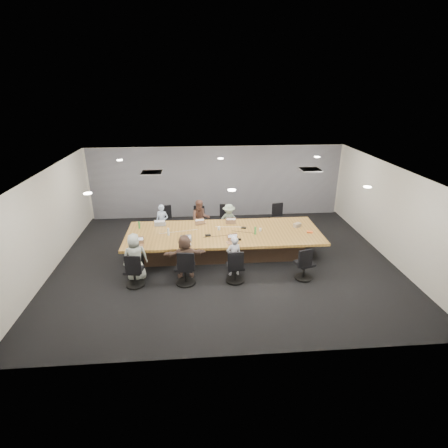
{
  "coord_description": "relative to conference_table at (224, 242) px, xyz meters",
  "views": [
    {
      "loc": [
        -0.79,
        -9.41,
        5.03
      ],
      "look_at": [
        0.0,
        0.4,
        1.05
      ],
      "focal_mm": 28.0,
      "sensor_mm": 36.0,
      "label": 1
    }
  ],
  "objects": [
    {
      "name": "cup_white_far",
      "position": [
        -0.14,
        0.18,
        0.39
      ],
      "size": [
        0.11,
        0.11,
        0.11
      ],
      "primitive_type": "cylinder",
      "rotation": [
        0.0,
        0.0,
        0.34
      ],
      "color": "white",
      "rests_on": "conference_table"
    },
    {
      "name": "floor",
      "position": [
        0.0,
        -0.5,
        -0.4
      ],
      "size": [
        10.0,
        8.0,
        0.0
      ],
      "primitive_type": "cube",
      "color": "black",
      "rests_on": "ground"
    },
    {
      "name": "cup_white_near",
      "position": [
        1.15,
        -0.01,
        0.38
      ],
      "size": [
        0.09,
        0.09,
        0.09
      ],
      "primitive_type": "cylinder",
      "rotation": [
        0.0,
        0.0,
        0.23
      ],
      "color": "white",
      "rests_on": "conference_table"
    },
    {
      "name": "laptop_0",
      "position": [
        -2.01,
        0.8,
        0.35
      ],
      "size": [
        0.36,
        0.25,
        0.02
      ],
      "primitive_type": "cube",
      "rotation": [
        0.0,
        0.0,
        3.16
      ],
      "color": "#B2B2B7",
      "rests_on": "conference_table"
    },
    {
      "name": "conference_table",
      "position": [
        0.0,
        0.0,
        0.0
      ],
      "size": [
        6.0,
        2.2,
        0.74
      ],
      "color": "#402D22",
      "rests_on": "ground"
    },
    {
      "name": "person_4",
      "position": [
        -2.51,
        -1.35,
        0.27
      ],
      "size": [
        0.74,
        0.58,
        1.34
      ],
      "primitive_type": "imported",
      "rotation": [
        0.0,
        0.0,
        3.4
      ],
      "color": "#A2ABA3",
      "rests_on": "ground"
    },
    {
      "name": "person_5",
      "position": [
        -1.17,
        -1.35,
        0.23
      ],
      "size": [
        1.2,
        0.48,
        1.26
      ],
      "primitive_type": "imported",
      "rotation": [
        0.0,
        0.0,
        3.23
      ],
      "color": "brown",
      "rests_on": "ground"
    },
    {
      "name": "chair_3",
      "position": [
        2.06,
        1.7,
        -0.01
      ],
      "size": [
        0.64,
        0.64,
        0.78
      ],
      "primitive_type": null,
      "rotation": [
        0.0,
        0.0,
        3.41
      ],
      "color": "black",
      "rests_on": "ground"
    },
    {
      "name": "bottle_green_right",
      "position": [
        0.95,
        -0.25,
        0.46
      ],
      "size": [
        0.07,
        0.07,
        0.24
      ],
      "primitive_type": "cylinder",
      "rotation": [
        0.0,
        0.0,
        -0.1
      ],
      "color": "#3A8B3A",
      "rests_on": "conference_table"
    },
    {
      "name": "mic_right",
      "position": [
        0.66,
        0.26,
        0.35
      ],
      "size": [
        0.18,
        0.15,
        0.03
      ],
      "primitive_type": "cube",
      "rotation": [
        0.0,
        0.0,
        -0.29
      ],
      "color": "black",
      "rests_on": "conference_table"
    },
    {
      "name": "mug_brown",
      "position": [
        -2.65,
        -0.43,
        0.39
      ],
      "size": [
        0.1,
        0.1,
        0.1
      ],
      "primitive_type": "cylinder",
      "rotation": [
        0.0,
        0.0,
        -0.18
      ],
      "color": "brown",
      "rests_on": "conference_table"
    },
    {
      "name": "laptop_6",
      "position": [
        0.17,
        -0.8,
        0.35
      ],
      "size": [
        0.34,
        0.27,
        0.02
      ],
      "primitive_type": "cube",
      "rotation": [
        0.0,
        0.0,
        0.23
      ],
      "color": "#8C6647",
      "rests_on": "conference_table"
    },
    {
      "name": "chair_2",
      "position": [
        0.28,
        1.7,
        -0.01
      ],
      "size": [
        0.66,
        0.66,
        0.79
      ],
      "primitive_type": null,
      "rotation": [
        0.0,
        0.0,
        2.87
      ],
      "color": "black",
      "rests_on": "ground"
    },
    {
      "name": "person_2",
      "position": [
        0.28,
        1.35,
        0.19
      ],
      "size": [
        0.82,
        0.54,
        1.18
      ],
      "primitive_type": "imported",
      "rotation": [
        0.0,
        0.0,
        6.42
      ],
      "color": "#8DA68F",
      "rests_on": "ground"
    },
    {
      "name": "chair_0",
      "position": [
        -2.01,
        1.7,
        0.0
      ],
      "size": [
        0.7,
        0.7,
        0.81
      ],
      "primitive_type": null,
      "rotation": [
        0.0,
        0.0,
        3.47
      ],
      "color": "black",
      "rests_on": "ground"
    },
    {
      "name": "wall_left",
      "position": [
        -5.0,
        -0.5,
        1.0
      ],
      "size": [
        0.0,
        8.0,
        2.8
      ],
      "primitive_type": "cube",
      "rotation": [
        1.57,
        0.0,
        1.57
      ],
      "color": "beige",
      "rests_on": "ground"
    },
    {
      "name": "laptop_2",
      "position": [
        0.28,
        0.8,
        0.35
      ],
      "size": [
        0.33,
        0.23,
        0.02
      ],
      "primitive_type": "cube",
      "rotation": [
        0.0,
        0.0,
        3.12
      ],
      "color": "#8C6647",
      "rests_on": "conference_table"
    },
    {
      "name": "mic_left",
      "position": [
        -0.5,
        -0.24,
        0.36
      ],
      "size": [
        0.18,
        0.13,
        0.03
      ],
      "primitive_type": "cube",
      "rotation": [
        0.0,
        0.0,
        0.12
      ],
      "color": "black",
      "rests_on": "conference_table"
    },
    {
      "name": "wall_right",
      "position": [
        5.0,
        -0.5,
        1.0
      ],
      "size": [
        0.0,
        8.0,
        2.8
      ],
      "primitive_type": "cube",
      "rotation": [
        1.57,
        0.0,
        -1.57
      ],
      "color": "beige",
      "rests_on": "ground"
    },
    {
      "name": "laptop_4",
      "position": [
        -2.51,
        -0.8,
        0.35
      ],
      "size": [
        0.31,
        0.22,
        0.02
      ],
      "primitive_type": "cube",
      "rotation": [
        0.0,
        0.0,
        0.03
      ],
      "color": "#8C6647",
      "rests_on": "conference_table"
    },
    {
      "name": "chair_1",
      "position": [
        -0.7,
        1.7,
        -0.04
      ],
      "size": [
        0.56,
        0.56,
        0.73
      ],
      "primitive_type": null,
      "rotation": [
        0.0,
        0.0,
        2.99
      ],
      "color": "black",
      "rests_on": "ground"
    },
    {
      "name": "wall_back",
      "position": [
        0.0,
        3.5,
        1.0
      ],
      "size": [
        10.0,
        0.0,
        2.8
      ],
      "primitive_type": "cube",
      "rotation": [
        1.57,
        0.0,
        0.0
      ],
      "color": "beige",
      "rests_on": "ground"
    },
    {
      "name": "snack_packet",
      "position": [
        2.65,
        -0.25,
        0.36
      ],
      "size": [
        0.2,
        0.16,
        0.04
      ],
      "primitive_type": "cube",
      "rotation": [
        0.0,
        0.0,
        -0.21
      ],
      "color": "#E55B1F",
      "rests_on": "conference_table"
    },
    {
      "name": "canvas_bag",
      "position": [
        2.39,
        0.23,
        0.4
      ],
      "size": [
        0.27,
        0.25,
        0.13
      ],
      "primitive_type": "cube",
      "rotation": [
        0.0,
        0.0,
        0.57
      ],
      "color": "tan",
      "rests_on": "conference_table"
    },
    {
      "name": "person_6",
      "position": [
        0.17,
        -1.35,
        0.19
      ],
      "size": [
        0.48,
        0.37,
        1.18
      ],
      "primitive_type": "imported",
      "rotation": [
        0.0,
        0.0,
        3.36
      ],
      "color": "silver",
      "rests_on": "ground"
    },
    {
      "name": "laptop_5",
      "position": [
        -1.17,
        -0.8,
        0.35
      ],
      "size": [
        0.34,
        0.26,
        0.02
      ],
      "primitive_type": "cube",
      "rotation": [
        0.0,
        0.0,
        0.13
      ],
      "color": "#B2B2B7",
      "rests_on": "conference_table"
    },
    {
      "name": "laptop_1",
      "position": [
        -0.7,
        0.8,
        0.35
      ],
      "size": [
        0.36,
        0.28,
        0.02
      ],
      "primitive_type": "cube",
      "rotation": [
        0.0,
        0.0,
        3.37
      ],
      "color": "#8C6647",
      "rests_on": "conference_table"
    },
    {
      "name": "chair_6",
      "position": [
        0.17,
        -1.7,
        -0.01
      ],
      "size": [
        0.55,
        0.55,
        0.77
      ],
      "primitive_type": null,
      "rotation": [
        0.0,
        0.0,
        0.06
      ],
      "color": "black",
      "rests_on": "ground"
    },
    {
      "name": "bottle_clear",
      "position": [
        -1.69,
        -0.1,
        0.45
      ],
      "size": [
        0.08,
        0.08,
        0.23
      ],
      "primitive_type": "cylinder",
      "rotation": [
        0.0,
        0.0,
        0.14
      ],
      "color": "silver",
      "rests_on": "conference_table"
    },
    {
      "name": "person_0",
      "position": [
        -2.01,
        1.35,
        0.21
      ],
      "size": [
        0.5,
        0.38,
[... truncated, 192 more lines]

